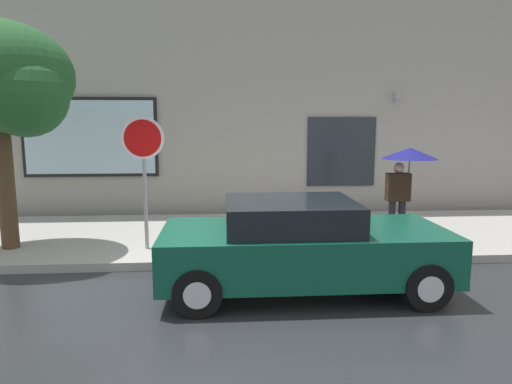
{
  "coord_description": "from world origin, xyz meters",
  "views": [
    {
      "loc": [
        0.14,
        -6.41,
        2.48
      ],
      "look_at": [
        0.72,
        1.8,
        1.2
      ],
      "focal_mm": 31.78,
      "sensor_mm": 36.0,
      "label": 1
    }
  ],
  "objects_px": {
    "parked_car": "(301,246)",
    "street_tree": "(2,82)",
    "fire_hydrant": "(308,228)",
    "stop_sign": "(144,157)",
    "pedestrian_with_umbrella": "(407,165)"
  },
  "relations": [
    {
      "from": "fire_hydrant",
      "to": "street_tree",
      "type": "relative_size",
      "value": 0.2
    },
    {
      "from": "fire_hydrant",
      "to": "street_tree",
      "type": "distance_m",
      "value": 6.01
    },
    {
      "from": "stop_sign",
      "to": "parked_car",
      "type": "bearing_deg",
      "value": -36.11
    },
    {
      "from": "parked_car",
      "to": "stop_sign",
      "type": "height_order",
      "value": "stop_sign"
    },
    {
      "from": "pedestrian_with_umbrella",
      "to": "fire_hydrant",
      "type": "bearing_deg",
      "value": -163.25
    },
    {
      "from": "parked_car",
      "to": "fire_hydrant",
      "type": "relative_size",
      "value": 5.05
    },
    {
      "from": "parked_car",
      "to": "stop_sign",
      "type": "relative_size",
      "value": 1.7
    },
    {
      "from": "fire_hydrant",
      "to": "street_tree",
      "type": "height_order",
      "value": "street_tree"
    },
    {
      "from": "parked_car",
      "to": "street_tree",
      "type": "bearing_deg",
      "value": 157.58
    },
    {
      "from": "pedestrian_with_umbrella",
      "to": "street_tree",
      "type": "relative_size",
      "value": 0.45
    },
    {
      "from": "fire_hydrant",
      "to": "stop_sign",
      "type": "bearing_deg",
      "value": 175.25
    },
    {
      "from": "fire_hydrant",
      "to": "street_tree",
      "type": "bearing_deg",
      "value": 175.36
    },
    {
      "from": "fire_hydrant",
      "to": "stop_sign",
      "type": "relative_size",
      "value": 0.34
    },
    {
      "from": "parked_car",
      "to": "street_tree",
      "type": "relative_size",
      "value": 1.0
    },
    {
      "from": "parked_car",
      "to": "stop_sign",
      "type": "distance_m",
      "value": 3.38
    }
  ]
}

